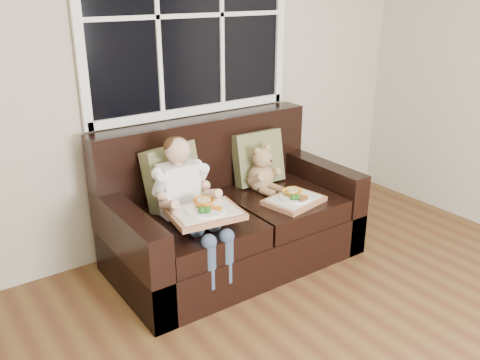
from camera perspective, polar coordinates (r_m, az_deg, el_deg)
window_back at (r=3.64m, az=-5.67°, el=17.90°), size 1.62×0.04×1.37m
loveseat at (r=3.59m, az=-1.22°, el=-4.28°), size 1.70×0.92×0.96m
pillow_left at (r=3.42m, az=-7.58°, el=0.44°), size 0.44×0.28×0.42m
pillow_right at (r=3.78m, az=2.06°, el=2.51°), size 0.40×0.19×0.40m
child at (r=3.18m, az=-6.06°, el=-1.54°), size 0.36×0.59×0.81m
teddy_bear at (r=3.65m, az=2.48°, el=0.89°), size 0.22×0.27×0.35m
tray_left at (r=3.06m, az=-3.91°, el=-3.57°), size 0.46×0.37×0.10m
tray_right at (r=3.49m, az=6.09°, el=-2.13°), size 0.43×0.36×0.09m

